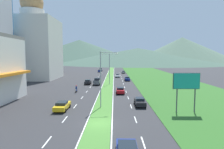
# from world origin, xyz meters

# --- Properties ---
(ground_plane) EXTENTS (600.00, 600.00, 0.00)m
(ground_plane) POSITION_xyz_m (0.00, 0.00, 0.00)
(ground_plane) COLOR #2D2D30
(grass_median) EXTENTS (3.20, 240.00, 0.06)m
(grass_median) POSITION_xyz_m (0.00, 60.00, 0.03)
(grass_median) COLOR #477F33
(grass_median) RESTS_ON ground_plane
(grass_verge_right) EXTENTS (24.00, 240.00, 0.06)m
(grass_verge_right) POSITION_xyz_m (20.60, 60.00, 0.03)
(grass_verge_right) COLOR #2D6023
(grass_verge_right) RESTS_ON ground_plane
(lane_dash_left_2) EXTENTS (0.16, 2.80, 0.01)m
(lane_dash_left_2) POSITION_xyz_m (-5.10, -5.51, 0.01)
(lane_dash_left_2) COLOR silver
(lane_dash_left_2) RESTS_ON ground_plane
(lane_dash_left_3) EXTENTS (0.16, 2.80, 0.01)m
(lane_dash_left_3) POSITION_xyz_m (-5.10, 1.74, 0.01)
(lane_dash_left_3) COLOR silver
(lane_dash_left_3) RESTS_ON ground_plane
(lane_dash_left_4) EXTENTS (0.16, 2.80, 0.01)m
(lane_dash_left_4) POSITION_xyz_m (-5.10, 8.99, 0.01)
(lane_dash_left_4) COLOR silver
(lane_dash_left_4) RESTS_ON ground_plane
(lane_dash_left_5) EXTENTS (0.16, 2.80, 0.01)m
(lane_dash_left_5) POSITION_xyz_m (-5.10, 16.23, 0.01)
(lane_dash_left_5) COLOR silver
(lane_dash_left_5) RESTS_ON ground_plane
(lane_dash_left_6) EXTENTS (0.16, 2.80, 0.01)m
(lane_dash_left_6) POSITION_xyz_m (-5.10, 23.48, 0.01)
(lane_dash_left_6) COLOR silver
(lane_dash_left_6) RESTS_ON ground_plane
(lane_dash_left_7) EXTENTS (0.16, 2.80, 0.01)m
(lane_dash_left_7) POSITION_xyz_m (-5.10, 30.73, 0.01)
(lane_dash_left_7) COLOR silver
(lane_dash_left_7) RESTS_ON ground_plane
(lane_dash_left_8) EXTENTS (0.16, 2.80, 0.01)m
(lane_dash_left_8) POSITION_xyz_m (-5.10, 37.97, 0.01)
(lane_dash_left_8) COLOR silver
(lane_dash_left_8) RESTS_ON ground_plane
(lane_dash_left_9) EXTENTS (0.16, 2.80, 0.01)m
(lane_dash_left_9) POSITION_xyz_m (-5.10, 45.22, 0.01)
(lane_dash_left_9) COLOR silver
(lane_dash_left_9) RESTS_ON ground_plane
(lane_dash_left_10) EXTENTS (0.16, 2.80, 0.01)m
(lane_dash_left_10) POSITION_xyz_m (-5.10, 52.47, 0.01)
(lane_dash_left_10) COLOR silver
(lane_dash_left_10) RESTS_ON ground_plane
(lane_dash_left_11) EXTENTS (0.16, 2.80, 0.01)m
(lane_dash_left_11) POSITION_xyz_m (-5.10, 59.71, 0.01)
(lane_dash_left_11) COLOR silver
(lane_dash_left_11) RESTS_ON ground_plane
(lane_dash_left_12) EXTENTS (0.16, 2.80, 0.01)m
(lane_dash_left_12) POSITION_xyz_m (-5.10, 66.96, 0.01)
(lane_dash_left_12) COLOR silver
(lane_dash_left_12) RESTS_ON ground_plane
(lane_dash_left_13) EXTENTS (0.16, 2.80, 0.01)m
(lane_dash_left_13) POSITION_xyz_m (-5.10, 74.20, 0.01)
(lane_dash_left_13) COLOR silver
(lane_dash_left_13) RESTS_ON ground_plane
(lane_dash_left_14) EXTENTS (0.16, 2.80, 0.01)m
(lane_dash_left_14) POSITION_xyz_m (-5.10, 81.45, 0.01)
(lane_dash_left_14) COLOR silver
(lane_dash_left_14) RESTS_ON ground_plane
(lane_dash_right_2) EXTENTS (0.16, 2.80, 0.01)m
(lane_dash_right_2) POSITION_xyz_m (5.10, -5.51, 0.01)
(lane_dash_right_2) COLOR silver
(lane_dash_right_2) RESTS_ON ground_plane
(lane_dash_right_3) EXTENTS (0.16, 2.80, 0.01)m
(lane_dash_right_3) POSITION_xyz_m (5.10, 1.74, 0.01)
(lane_dash_right_3) COLOR silver
(lane_dash_right_3) RESTS_ON ground_plane
(lane_dash_right_4) EXTENTS (0.16, 2.80, 0.01)m
(lane_dash_right_4) POSITION_xyz_m (5.10, 8.99, 0.01)
(lane_dash_right_4) COLOR silver
(lane_dash_right_4) RESTS_ON ground_plane
(lane_dash_right_5) EXTENTS (0.16, 2.80, 0.01)m
(lane_dash_right_5) POSITION_xyz_m (5.10, 16.23, 0.01)
(lane_dash_right_5) COLOR silver
(lane_dash_right_5) RESTS_ON ground_plane
(lane_dash_right_6) EXTENTS (0.16, 2.80, 0.01)m
(lane_dash_right_6) POSITION_xyz_m (5.10, 23.48, 0.01)
(lane_dash_right_6) COLOR silver
(lane_dash_right_6) RESTS_ON ground_plane
(lane_dash_right_7) EXTENTS (0.16, 2.80, 0.01)m
(lane_dash_right_7) POSITION_xyz_m (5.10, 30.73, 0.01)
(lane_dash_right_7) COLOR silver
(lane_dash_right_7) RESTS_ON ground_plane
(lane_dash_right_8) EXTENTS (0.16, 2.80, 0.01)m
(lane_dash_right_8) POSITION_xyz_m (5.10, 37.97, 0.01)
(lane_dash_right_8) COLOR silver
(lane_dash_right_8) RESTS_ON ground_plane
(lane_dash_right_9) EXTENTS (0.16, 2.80, 0.01)m
(lane_dash_right_9) POSITION_xyz_m (5.10, 45.22, 0.01)
(lane_dash_right_9) COLOR silver
(lane_dash_right_9) RESTS_ON ground_plane
(lane_dash_right_10) EXTENTS (0.16, 2.80, 0.01)m
(lane_dash_right_10) POSITION_xyz_m (5.10, 52.47, 0.01)
(lane_dash_right_10) COLOR silver
(lane_dash_right_10) RESTS_ON ground_plane
(lane_dash_right_11) EXTENTS (0.16, 2.80, 0.01)m
(lane_dash_right_11) POSITION_xyz_m (5.10, 59.71, 0.01)
(lane_dash_right_11) COLOR silver
(lane_dash_right_11) RESTS_ON ground_plane
(lane_dash_right_12) EXTENTS (0.16, 2.80, 0.01)m
(lane_dash_right_12) POSITION_xyz_m (5.10, 66.96, 0.01)
(lane_dash_right_12) COLOR silver
(lane_dash_right_12) RESTS_ON ground_plane
(lane_dash_right_13) EXTENTS (0.16, 2.80, 0.01)m
(lane_dash_right_13) POSITION_xyz_m (5.10, 74.20, 0.01)
(lane_dash_right_13) COLOR silver
(lane_dash_right_13) RESTS_ON ground_plane
(lane_dash_right_14) EXTENTS (0.16, 2.80, 0.01)m
(lane_dash_right_14) POSITION_xyz_m (5.10, 81.45, 0.01)
(lane_dash_right_14) COLOR silver
(lane_dash_right_14) RESTS_ON ground_plane
(edge_line_median_left) EXTENTS (0.16, 240.00, 0.01)m
(edge_line_median_left) POSITION_xyz_m (-1.75, 60.00, 0.01)
(edge_line_median_left) COLOR silver
(edge_line_median_left) RESTS_ON ground_plane
(edge_line_median_right) EXTENTS (0.16, 240.00, 0.01)m
(edge_line_median_right) POSITION_xyz_m (1.75, 60.00, 0.01)
(edge_line_median_right) COLOR silver
(edge_line_median_right) RESTS_ON ground_plane
(domed_building) EXTENTS (18.90, 18.90, 34.97)m
(domed_building) POSITION_xyz_m (-31.00, 52.56, 13.93)
(domed_building) COLOR beige
(domed_building) RESTS_ON ground_plane
(midrise_colored) EXTENTS (12.01, 12.01, 29.01)m
(midrise_colored) POSITION_xyz_m (-35.39, 79.75, 14.51)
(midrise_colored) COLOR #9E9384
(midrise_colored) RESTS_ON ground_plane
(hill_far_left) EXTENTS (213.36, 213.36, 37.74)m
(hill_far_left) POSITION_xyz_m (-57.66, 298.31, 18.87)
(hill_far_left) COLOR #3D5647
(hill_far_left) RESTS_ON ground_plane
(hill_far_center) EXTENTS (236.26, 236.26, 21.23)m
(hill_far_center) POSITION_xyz_m (35.33, 245.26, 10.61)
(hill_far_center) COLOR #3D5647
(hill_far_center) RESTS_ON ground_plane
(hill_far_right) EXTENTS (149.37, 149.37, 36.41)m
(hill_far_right) POSITION_xyz_m (97.30, 244.67, 18.21)
(hill_far_right) COLOR #516B56
(hill_far_right) RESTS_ON ground_plane
(street_lamp_near) EXTENTS (3.25, 0.52, 9.92)m
(street_lamp_near) POSITION_xyz_m (-0.03, 8.22, 5.70)
(street_lamp_near) COLOR #99999E
(street_lamp_near) RESTS_ON ground_plane
(street_lamp_mid) EXTENTS (2.68, 0.36, 9.98)m
(street_lamp_mid) POSITION_xyz_m (0.19, 36.26, 5.67)
(street_lamp_mid) COLOR #99999E
(street_lamp_mid) RESTS_ON ground_plane
(street_lamp_far) EXTENTS (3.24, 0.33, 10.43)m
(street_lamp_far) POSITION_xyz_m (-0.07, 64.30, 5.96)
(street_lamp_far) COLOR #99999E
(street_lamp_far) RESTS_ON ground_plane
(billboard_roadside) EXTENTS (4.32, 0.28, 6.46)m
(billboard_roadside) POSITION_xyz_m (13.57, 5.27, 4.80)
(billboard_roadside) COLOR #4C4C51
(billboard_roadside) RESTS_ON ground_plane
(car_0) EXTENTS (1.92, 4.14, 1.41)m
(car_0) POSITION_xyz_m (7.02, 78.24, 0.73)
(car_0) COLOR slate
(car_0) RESTS_ON ground_plane
(car_1) EXTENTS (2.03, 4.55, 1.50)m
(car_1) POSITION_xyz_m (-6.63, 86.15, 0.78)
(car_1) COLOR navy
(car_1) RESTS_ON ground_plane
(car_2) EXTENTS (1.94, 4.18, 1.60)m
(car_2) POSITION_xyz_m (-6.76, 96.84, 0.81)
(car_2) COLOR slate
(car_2) RESTS_ON ground_plane
(car_3) EXTENTS (1.95, 4.23, 1.58)m
(car_3) POSITION_xyz_m (-6.65, 36.49, 0.80)
(car_3) COLOR black
(car_3) RESTS_ON ground_plane
(car_4) EXTENTS (1.90, 4.36, 1.48)m
(car_4) POSITION_xyz_m (6.75, 9.46, 0.77)
(car_4) COLOR black
(car_4) RESTS_ON ground_plane
(car_5) EXTENTS (1.98, 4.80, 1.42)m
(car_5) POSITION_xyz_m (3.43, 58.25, 0.74)
(car_5) COLOR silver
(car_5) RESTS_ON ground_plane
(car_6) EXTENTS (1.93, 4.10, 1.54)m
(car_6) POSITION_xyz_m (6.92, 45.84, 0.79)
(car_6) COLOR navy
(car_6) RESTS_ON ground_plane
(car_8) EXTENTS (2.02, 4.75, 1.46)m
(car_8) POSITION_xyz_m (-6.80, 6.55, 0.76)
(car_8) COLOR yellow
(car_8) RESTS_ON ground_plane
(car_9) EXTENTS (2.04, 4.55, 1.47)m
(car_9) POSITION_xyz_m (3.51, 21.27, 0.76)
(car_9) COLOR maroon
(car_9) RESTS_ON ground_plane
(pickup_truck_0) EXTENTS (2.18, 5.40, 2.00)m
(pickup_truck_0) POSITION_xyz_m (-3.59, 36.23, 0.98)
(pickup_truck_0) COLOR #515459
(pickup_truck_0) RESTS_ON ground_plane
(motorcycle_rider) EXTENTS (0.36, 2.00, 1.80)m
(motorcycle_rider) POSITION_xyz_m (-7.58, 22.35, 0.75)
(motorcycle_rider) COLOR black
(motorcycle_rider) RESTS_ON ground_plane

